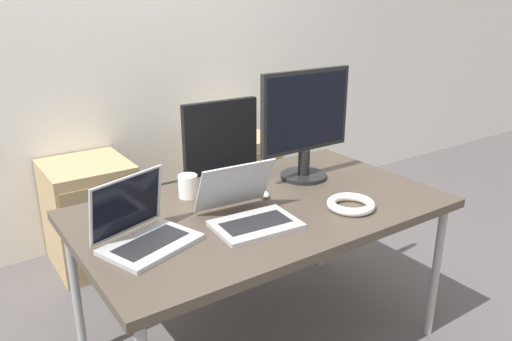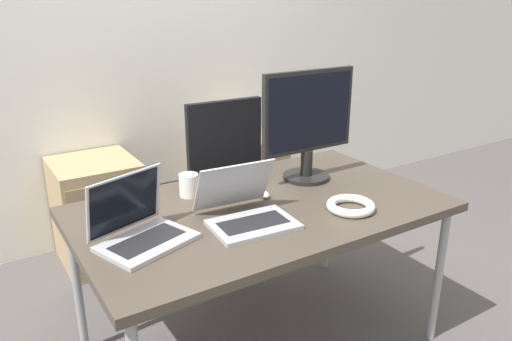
{
  "view_description": "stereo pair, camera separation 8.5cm",
  "coord_description": "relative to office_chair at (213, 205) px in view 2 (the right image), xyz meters",
  "views": [
    {
      "loc": [
        -1.18,
        -1.67,
        1.65
      ],
      "look_at": [
        0.0,
        0.05,
        0.9
      ],
      "focal_mm": 35.0,
      "sensor_mm": 36.0,
      "label": 1
    },
    {
      "loc": [
        -1.11,
        -1.72,
        1.65
      ],
      "look_at": [
        0.0,
        0.05,
        0.9
      ],
      "focal_mm": 35.0,
      "sensor_mm": 36.0,
      "label": 2
    }
  ],
  "objects": [
    {
      "name": "wall_back",
      "position": [
        -0.15,
        0.77,
        0.88
      ],
      "size": [
        10.0,
        0.05,
        2.6
      ],
      "color": "white",
      "rests_on": "ground_plane"
    },
    {
      "name": "desk",
      "position": [
        -0.15,
        -0.79,
        0.28
      ],
      "size": [
        1.62,
        0.95,
        0.75
      ],
      "color": "#473D33",
      "rests_on": "ground_plane"
    },
    {
      "name": "office_chair",
      "position": [
        0.0,
        0.0,
        0.0
      ],
      "size": [
        0.56,
        0.57,
        1.1
      ],
      "color": "#232326",
      "rests_on": "ground_plane"
    },
    {
      "name": "cabinet_left",
      "position": [
        -0.57,
        0.48,
        -0.09
      ],
      "size": [
        0.49,
        0.52,
        0.67
      ],
      "color": "tan",
      "rests_on": "ground_plane"
    },
    {
      "name": "cabinet_right",
      "position": [
        0.5,
        0.48,
        -0.09
      ],
      "size": [
        0.49,
        0.52,
        0.67
      ],
      "color": "tan",
      "rests_on": "ground_plane"
    },
    {
      "name": "laptop_left",
      "position": [
        -0.3,
        -0.9,
        0.38
      ],
      "size": [
        0.36,
        0.37,
        0.23
      ],
      "color": "#ADADB2",
      "rests_on": "desk"
    },
    {
      "name": "laptop_right",
      "position": [
        -0.73,
        -0.83,
        0.38
      ],
      "size": [
        0.4,
        0.37,
        0.25
      ],
      "color": "#ADADB2",
      "rests_on": "desk"
    },
    {
      "name": "monitor",
      "position": [
        0.23,
        -0.62,
        0.62
      ],
      "size": [
        0.52,
        0.24,
        0.55
      ],
      "color": "black",
      "rests_on": "desk"
    },
    {
      "name": "mouse",
      "position": [
        -0.1,
        -0.72,
        0.34
      ],
      "size": [
        0.04,
        0.07,
        0.03
      ],
      "color": "silver",
      "rests_on": "desk"
    },
    {
      "name": "coffee_cup_white",
      "position": [
        -0.38,
        -0.52,
        0.38
      ],
      "size": [
        0.09,
        0.09,
        0.11
      ],
      "color": "white",
      "rests_on": "desk"
    },
    {
      "name": "coffee_cup_brown",
      "position": [
        -0.28,
        -0.65,
        0.39
      ],
      "size": [
        0.08,
        0.08,
        0.12
      ],
      "color": "brown",
      "rests_on": "desk"
    },
    {
      "name": "cable_coil",
      "position": [
        0.15,
        -1.04,
        0.35
      ],
      "size": [
        0.21,
        0.21,
        0.04
      ],
      "color": "white",
      "rests_on": "desk"
    }
  ]
}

